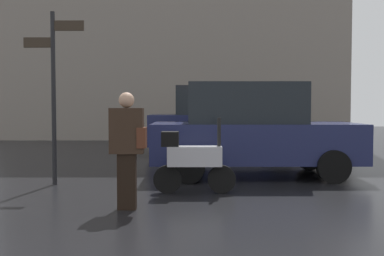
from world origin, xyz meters
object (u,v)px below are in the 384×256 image
object	(u,v)px
parked_car_left	(249,130)
parked_car_right	(222,121)
street_signpost	(52,81)
pedestrian_with_bag	(126,143)
parked_scooter	(190,160)

from	to	relation	value
parked_car_left	parked_car_right	size ratio (longest dim) A/B	0.94
street_signpost	parked_car_right	bearing A→B (deg)	55.37
pedestrian_with_bag	parked_car_left	size ratio (longest dim) A/B	0.39
parked_car_left	street_signpost	size ratio (longest dim) A/B	1.32
street_signpost	pedestrian_with_bag	bearing A→B (deg)	-51.58
parked_car_left	parked_car_right	bearing A→B (deg)	102.75
parked_car_left	street_signpost	bearing A→B (deg)	-156.02
parked_car_left	street_signpost	xyz separation A→B (m)	(-3.69, -1.01, 0.94)
parked_scooter	street_signpost	size ratio (longest dim) A/B	0.43
parked_scooter	street_signpost	world-z (taller)	street_signpost
parked_scooter	parked_car_right	distance (m)	5.88
pedestrian_with_bag	street_signpost	bearing A→B (deg)	56.15
pedestrian_with_bag	parked_scooter	size ratio (longest dim) A/B	1.20
pedestrian_with_bag	parked_car_left	xyz separation A→B (m)	(2.08, 3.04, 0.03)
parked_scooter	pedestrian_with_bag	bearing A→B (deg)	-141.46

